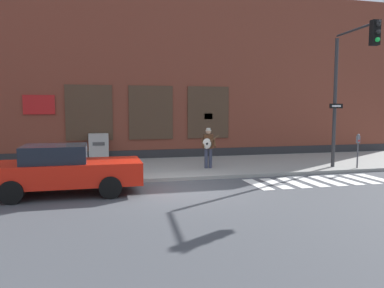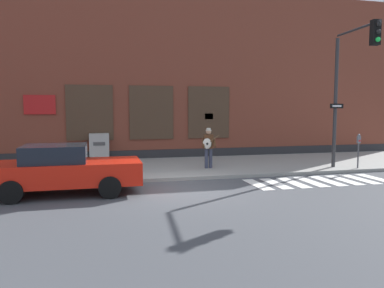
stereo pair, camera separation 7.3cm
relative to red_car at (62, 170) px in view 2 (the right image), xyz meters
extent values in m
plane|color=#424449|center=(3.65, -0.08, -0.77)|extent=(160.00, 160.00, 0.00)
cube|color=gray|center=(3.65, 4.01, -0.70)|extent=(28.00, 5.58, 0.13)
cube|color=brown|center=(3.65, 8.80, 3.56)|extent=(28.00, 4.00, 8.66)
cube|color=#28282B|center=(3.65, 6.78, -0.50)|extent=(28.00, 0.04, 0.55)
cube|color=#473323|center=(0.67, 6.77, 1.65)|extent=(2.20, 0.06, 2.66)
cube|color=black|center=(0.67, 6.76, 1.65)|extent=(2.08, 0.03, 2.54)
cube|color=#473323|center=(3.65, 6.77, 1.65)|extent=(2.20, 0.06, 2.66)
cube|color=black|center=(3.65, 6.76, 1.65)|extent=(2.08, 0.03, 2.54)
cube|color=#473323|center=(6.63, 6.77, 1.65)|extent=(2.20, 0.06, 2.66)
cube|color=black|center=(6.63, 6.76, 1.65)|extent=(2.08, 0.03, 2.54)
cube|color=red|center=(-1.57, 6.76, 2.03)|extent=(1.40, 0.04, 0.90)
cube|color=yellow|center=(6.63, 6.75, 1.45)|extent=(0.44, 0.02, 0.30)
cube|color=silver|center=(6.40, -0.08, -0.76)|extent=(0.42, 1.90, 0.01)
cube|color=silver|center=(7.08, -0.08, -0.76)|extent=(0.42, 1.90, 0.01)
cube|color=silver|center=(7.77, -0.08, -0.76)|extent=(0.42, 1.90, 0.01)
cube|color=silver|center=(8.45, -0.08, -0.76)|extent=(0.42, 1.90, 0.01)
cube|color=silver|center=(9.13, -0.08, -0.76)|extent=(0.42, 1.90, 0.01)
cube|color=silver|center=(9.81, -0.08, -0.76)|extent=(0.42, 1.90, 0.01)
cube|color=silver|center=(10.50, -0.08, -0.76)|extent=(0.42, 1.90, 0.01)
cube|color=silver|center=(11.18, -0.08, -0.76)|extent=(0.42, 1.90, 0.01)
cube|color=red|center=(0.05, 0.00, -0.10)|extent=(4.60, 1.85, 0.68)
cube|color=black|center=(-0.20, 0.00, 0.50)|extent=(1.84, 1.59, 0.52)
cube|color=silver|center=(2.31, 0.58, -0.03)|extent=(0.06, 0.24, 0.12)
cube|color=silver|center=(2.31, -0.56, -0.03)|extent=(0.06, 0.24, 0.12)
cylinder|color=black|center=(1.38, 0.88, -0.44)|extent=(0.66, 0.24, 0.66)
cylinder|color=black|center=(1.39, -0.87, -0.44)|extent=(0.66, 0.24, 0.66)
cylinder|color=black|center=(-1.28, 0.87, -0.44)|extent=(0.66, 0.24, 0.66)
cylinder|color=black|center=(-1.28, -0.88, -0.44)|extent=(0.66, 0.24, 0.66)
cylinder|color=#33384C|center=(5.62, 3.04, -0.23)|extent=(0.15, 0.15, 0.83)
cylinder|color=#33384C|center=(5.44, 3.05, -0.23)|extent=(0.15, 0.15, 0.83)
cube|color=#4C2D19|center=(5.53, 3.06, 0.48)|extent=(0.41, 0.28, 0.59)
sphere|color=tan|center=(5.53, 3.06, 0.89)|extent=(0.22, 0.22, 0.22)
cylinder|color=beige|center=(5.53, 3.06, 0.95)|extent=(0.28, 0.28, 0.02)
cylinder|color=beige|center=(5.53, 3.06, 1.00)|extent=(0.18, 0.18, 0.09)
cylinder|color=#4C2D19|center=(5.75, 2.92, 0.44)|extent=(0.18, 0.52, 0.39)
cylinder|color=#4C2D19|center=(5.28, 3.00, 0.44)|extent=(0.18, 0.52, 0.39)
ellipsoid|color=silver|center=(5.43, 2.89, 0.41)|extent=(0.38, 0.18, 0.44)
cylinder|color=black|center=(5.42, 2.83, 0.41)|extent=(0.09, 0.03, 0.09)
cylinder|color=brown|center=(5.68, 2.83, 0.59)|extent=(0.47, 0.12, 0.34)
cylinder|color=#2D2D30|center=(10.85, 2.11, 2.07)|extent=(0.15, 0.15, 5.41)
cylinder|color=#2D2D30|center=(10.74, 0.75, 4.87)|extent=(0.31, 2.73, 0.09)
cube|color=black|center=(10.65, -0.34, 4.52)|extent=(0.32, 0.26, 0.88)
sphere|color=black|center=(10.64, -0.50, 4.79)|extent=(0.17, 0.17, 0.17)
sphere|color=black|center=(10.64, -0.50, 4.52)|extent=(0.17, 0.17, 0.17)
sphere|color=#1ED84C|center=(10.64, -0.50, 4.26)|extent=(0.17, 0.17, 0.17)
cube|color=black|center=(10.84, 2.00, 1.96)|extent=(0.60, 0.08, 0.20)
cube|color=white|center=(10.84, 1.98, 1.96)|extent=(0.40, 0.04, 0.07)
cylinder|color=#47474C|center=(11.64, 1.56, -0.11)|extent=(0.06, 0.06, 1.05)
cube|color=slate|center=(11.64, 1.56, 0.56)|extent=(0.13, 0.10, 0.30)
sphere|color=slate|center=(11.64, 1.56, 0.74)|extent=(0.11, 0.11, 0.11)
cube|color=red|center=(11.64, 1.51, 0.52)|extent=(0.09, 0.01, 0.07)
cube|color=#ADADA8|center=(1.08, 6.35, 0.02)|extent=(0.91, 0.65, 1.31)
cube|color=#4C4C4C|center=(1.08, 6.02, 0.21)|extent=(0.55, 0.02, 0.16)
camera|label=1|loc=(1.11, -11.89, 1.86)|focal=35.00mm
camera|label=2|loc=(1.18, -11.90, 1.86)|focal=35.00mm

